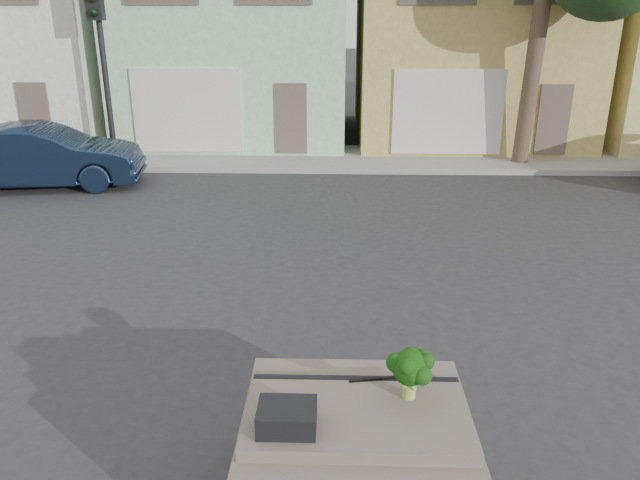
{
  "coord_description": "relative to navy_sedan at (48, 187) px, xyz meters",
  "views": [
    {
      "loc": [
        -0.19,
        -7.56,
        4.37
      ],
      "look_at": [
        -0.42,
        0.5,
        1.3
      ],
      "focal_mm": 35.0,
      "sensor_mm": 36.0,
      "label": 1
    }
  ],
  "objects": [
    {
      "name": "instrument_hump",
      "position": [
        6.97,
        -10.87,
        1.22
      ],
      "size": [
        0.48,
        0.38,
        0.2
      ],
      "primitive_type": "cube",
      "color": "black",
      "rests_on": "car_dashboard"
    },
    {
      "name": "sidewalk",
      "position": [
        7.55,
        2.98,
        0.07
      ],
      "size": [
        40.0,
        3.0,
        0.15
      ],
      "primitive_type": "cube",
      "color": "gray",
      "rests_on": "ground"
    },
    {
      "name": "car_dashboard",
      "position": [
        7.55,
        -10.52,
        0.56
      ],
      "size": [
        2.0,
        1.8,
        1.12
      ],
      "primitive_type": "cube",
      "color": "#6E6255",
      "rests_on": "ground"
    },
    {
      "name": "townhouse_white",
      "position": [
        -3.45,
        6.98,
        3.77
      ],
      "size": [
        7.2,
        8.2,
        7.55
      ],
      "primitive_type": "cube",
      "color": "silver",
      "rests_on": "ground"
    },
    {
      "name": "ground_plane",
      "position": [
        7.55,
        -7.52,
        0.0
      ],
      "size": [
        120.0,
        120.0,
        0.0
      ],
      "primitive_type": "plane",
      "color": "#303033",
      "rests_on": "ground"
    },
    {
      "name": "tree_near",
      "position": [
        12.55,
        2.28,
        4.25
      ],
      "size": [
        4.4,
        4.0,
        8.5
      ],
      "primitive_type": "cube",
      "color": "#1D3718",
      "rests_on": "ground"
    },
    {
      "name": "townhouse_mint",
      "position": [
        4.05,
        6.98,
        3.77
      ],
      "size": [
        7.2,
        8.2,
        7.55
      ],
      "primitive_type": "cube",
      "color": "#A4D6A5",
      "rests_on": "ground"
    },
    {
      "name": "townhouse_tan",
      "position": [
        11.55,
        6.98,
        3.77
      ],
      "size": [
        7.2,
        8.2,
        7.55
      ],
      "primitive_type": "cube",
      "color": "tan",
      "rests_on": "ground"
    },
    {
      "name": "traffic_signal",
      "position": [
        1.05,
        1.98,
        2.55
      ],
      "size": [
        0.4,
        0.4,
        5.1
      ],
      "primitive_type": "cube",
      "color": "black",
      "rests_on": "ground"
    },
    {
      "name": "broccoli",
      "position": [
        8.01,
        -10.42,
        1.36
      ],
      "size": [
        0.46,
        0.46,
        0.47
      ],
      "primitive_type": "cube",
      "rotation": [
        0.0,
        0.0,
        6.06
      ],
      "color": "#103409",
      "rests_on": "car_dashboard"
    },
    {
      "name": "navy_sedan",
      "position": [
        0.0,
        0.0,
        0.0
      ],
      "size": [
        4.95,
        2.33,
        1.57
      ],
      "primitive_type": "imported",
      "rotation": [
        0.0,
        0.0,
        1.72
      ],
      "color": "#122034",
      "rests_on": "ground"
    },
    {
      "name": "wiper_arm",
      "position": [
        7.83,
        -10.14,
        1.13
      ],
      "size": [
        0.69,
        0.15,
        0.02
      ],
      "primitive_type": "cube",
      "rotation": [
        0.0,
        0.0,
        0.17
      ],
      "color": "black",
      "rests_on": "car_dashboard"
    }
  ]
}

